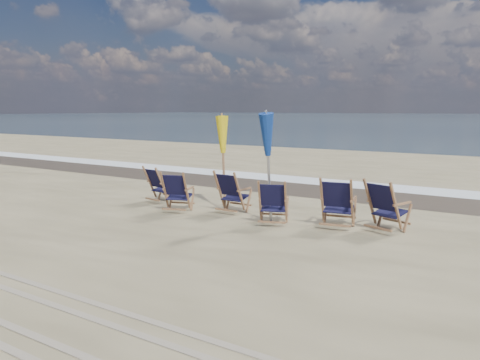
{
  "coord_description": "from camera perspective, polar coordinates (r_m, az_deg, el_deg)",
  "views": [
    {
      "loc": [
        5.03,
        -5.82,
        2.34
      ],
      "look_at": [
        0.0,
        2.2,
        0.9
      ],
      "focal_mm": 35.0,
      "sensor_mm": 36.0,
      "label": 1
    }
  ],
  "objects": [
    {
      "name": "surf_foam",
      "position": [
        15.17,
        12.34,
        -0.41
      ],
      "size": [
        200.0,
        1.4,
        0.01
      ],
      "primitive_type": "cube",
      "color": "silver",
      "rests_on": "ground"
    },
    {
      "name": "beach_chair_5",
      "position": [
        9.16,
        18.46,
        -3.31
      ],
      "size": [
        0.87,
        0.92,
        1.03
      ],
      "primitive_type": null,
      "rotation": [
        0.0,
        0.0,
        2.8
      ],
      "color": "black",
      "rests_on": "ground"
    },
    {
      "name": "beach_chair_3",
      "position": [
        9.43,
        5.59,
        -2.84
      ],
      "size": [
        0.8,
        0.85,
        0.94
      ],
      "primitive_type": null,
      "rotation": [
        0.0,
        0.0,
        3.51
      ],
      "color": "black",
      "rests_on": "ground"
    },
    {
      "name": "beach_chair_4",
      "position": [
        9.31,
        13.47,
        -2.88
      ],
      "size": [
        0.78,
        0.85,
        1.04
      ],
      "primitive_type": null,
      "rotation": [
        0.0,
        0.0,
        3.32
      ],
      "color": "black",
      "rests_on": "ground"
    },
    {
      "name": "umbrella_blue",
      "position": [
        9.48,
        3.57,
        4.99
      ],
      "size": [
        0.3,
        0.3,
        2.27
      ],
      "color": "#A5A5AD",
      "rests_on": "ground"
    },
    {
      "name": "beach_chair_1",
      "position": [
        10.61,
        -6.53,
        -1.51
      ],
      "size": [
        0.8,
        0.85,
        0.96
      ],
      "primitive_type": null,
      "rotation": [
        0.0,
        0.0,
        3.46
      ],
      "color": "black",
      "rests_on": "ground"
    },
    {
      "name": "tire_tracks",
      "position": [
        6.32,
        -25.68,
        -13.94
      ],
      "size": [
        80.0,
        1.3,
        0.01
      ],
      "primitive_type": null,
      "color": "gray",
      "rests_on": "ground"
    },
    {
      "name": "umbrella_yellow",
      "position": [
        10.78,
        -2.03,
        4.95
      ],
      "size": [
        0.3,
        0.3,
        2.17
      ],
      "color": "#8C603F",
      "rests_on": "ground"
    },
    {
      "name": "beach_chair_2",
      "position": [
        10.36,
        -0.09,
        -1.63
      ],
      "size": [
        0.65,
        0.73,
        0.98
      ],
      "primitive_type": null,
      "rotation": [
        0.0,
        0.0,
        3.11
      ],
      "color": "black",
      "rests_on": "ground"
    },
    {
      "name": "wet_sand_strip",
      "position": [
        13.79,
        10.22,
        -1.25
      ],
      "size": [
        200.0,
        2.6,
        0.0
      ],
      "primitive_type": "cube",
      "color": "#42362A",
      "rests_on": "ground"
    },
    {
      "name": "beach_chair_0",
      "position": [
        11.74,
        -9.45,
        -0.67
      ],
      "size": [
        0.7,
        0.76,
        0.93
      ],
      "primitive_type": null,
      "rotation": [
        0.0,
        0.0,
        2.96
      ],
      "color": "black",
      "rests_on": "ground"
    }
  ]
}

